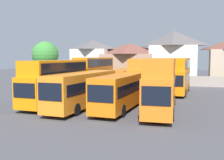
{
  "coord_description": "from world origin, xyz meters",
  "views": [
    {
      "loc": [
        8.96,
        -24.77,
        5.1
      ],
      "look_at": [
        0.0,
        3.0,
        2.58
      ],
      "focal_mm": 42.38,
      "sensor_mm": 36.0,
      "label": 1
    }
  ],
  "objects": [
    {
      "name": "ground",
      "position": [
        0.0,
        18.0,
        0.0
      ],
      "size": [
        140.0,
        140.0,
        0.0
      ],
      "primitive_type": "plane",
      "color": "#424247"
    },
    {
      "name": "bus_5",
      "position": [
        -6.55,
        14.05,
        2.84
      ],
      "size": [
        2.97,
        11.03,
        5.05
      ],
      "rotation": [
        0.0,
        0.0,
        -1.61
      ],
      "color": "orange",
      "rests_on": "ground"
    },
    {
      "name": "depot_boundary_wall",
      "position": [
        0.0,
        23.63,
        0.9
      ],
      "size": [
        56.0,
        0.5,
        1.8
      ],
      "primitive_type": "cube",
      "color": "gray",
      "rests_on": "ground"
    },
    {
      "name": "house_terrace_centre",
      "position": [
        -4.69,
        29.27,
        4.07
      ],
      "size": [
        11.36,
        7.79,
        7.99
      ],
      "color": "#9E7A60",
      "rests_on": "ground"
    },
    {
      "name": "bus_1",
      "position": [
        -5.46,
        0.24,
        2.69
      ],
      "size": [
        2.79,
        10.62,
        4.77
      ],
      "rotation": [
        0.0,
        0.0,
        -1.59
      ],
      "color": "orange",
      "rests_on": "ground"
    },
    {
      "name": "tree_left_of_lot",
      "position": [
        -19.44,
        20.63,
        5.58
      ],
      "size": [
        5.17,
        5.17,
        8.19
      ],
      "color": "brown",
      "rests_on": "ground"
    },
    {
      "name": "house_terrace_right",
      "position": [
        4.5,
        29.13,
        5.23
      ],
      "size": [
        9.42,
        7.01,
        10.26
      ],
      "color": "silver",
      "rests_on": "ground"
    },
    {
      "name": "bus_4",
      "position": [
        5.8,
        0.15,
        2.82
      ],
      "size": [
        3.18,
        11.94,
        5.01
      ],
      "rotation": [
        0.0,
        0.0,
        -1.51
      ],
      "color": "orange",
      "rests_on": "ground"
    },
    {
      "name": "bus_2",
      "position": [
        -1.94,
        -0.38,
        2.03
      ],
      "size": [
        3.05,
        12.09,
        3.55
      ],
      "rotation": [
        0.0,
        0.0,
        -1.62
      ],
      "color": "orange",
      "rests_on": "ground"
    },
    {
      "name": "bus_6",
      "position": [
        -1.73,
        13.8,
        1.87
      ],
      "size": [
        3.38,
        11.88,
        3.26
      ],
      "rotation": [
        0.0,
        0.0,
        -1.5
      ],
      "color": "orange",
      "rests_on": "ground"
    },
    {
      "name": "bus_8",
      "position": [
        6.5,
        13.43,
        2.81
      ],
      "size": [
        2.84,
        10.66,
        4.99
      ],
      "rotation": [
        0.0,
        0.0,
        -1.6
      ],
      "color": "orange",
      "rests_on": "ground"
    },
    {
      "name": "bus_7",
      "position": [
        1.49,
        13.37,
        2.76
      ],
      "size": [
        2.98,
        11.94,
        4.89
      ],
      "rotation": [
        0.0,
        0.0,
        -1.53
      ],
      "color": "orange",
      "rests_on": "ground"
    },
    {
      "name": "bus_3",
      "position": [
        1.97,
        0.09,
        1.95
      ],
      "size": [
        2.93,
        11.29,
        3.4
      ],
      "rotation": [
        0.0,
        0.0,
        -1.61
      ],
      "color": "orange",
      "rests_on": "ground"
    },
    {
      "name": "house_terrace_left",
      "position": [
        -12.84,
        28.96,
        4.48
      ],
      "size": [
        8.1,
        7.05,
        8.81
      ],
      "color": "silver",
      "rests_on": "ground"
    }
  ]
}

